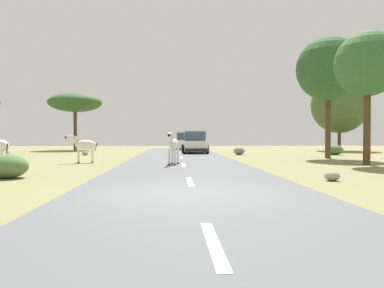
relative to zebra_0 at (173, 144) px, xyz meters
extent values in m
plane|color=olive|center=(0.15, -8.57, -1.00)|extent=(90.00, 90.00, 0.00)
cube|color=#56595B|center=(0.48, -8.57, -0.97)|extent=(6.00, 64.00, 0.05)
cube|color=silver|center=(0.48, -12.57, -0.94)|extent=(0.16, 2.00, 0.01)
cube|color=silver|center=(0.48, -6.57, -0.94)|extent=(0.16, 2.00, 0.01)
cube|color=silver|center=(0.48, -0.57, -0.94)|extent=(0.16, 2.00, 0.01)
cube|color=silver|center=(0.48, 5.43, -0.94)|extent=(0.16, 2.00, 0.01)
cube|color=silver|center=(0.48, 11.43, -0.94)|extent=(0.16, 2.00, 0.01)
cube|color=silver|center=(0.48, 17.43, -0.94)|extent=(0.16, 2.00, 0.01)
ellipsoid|color=silver|center=(0.02, 0.09, 0.02)|extent=(0.66, 1.16, 0.52)
cylinder|color=silver|center=(-0.19, -0.23, -0.57)|extent=(0.13, 0.13, 0.75)
cylinder|color=#28231E|center=(-0.19, -0.23, -0.92)|extent=(0.15, 0.15, 0.05)
cylinder|color=silver|center=(0.08, -0.29, -0.57)|extent=(0.13, 0.13, 0.75)
cylinder|color=#28231E|center=(0.08, -0.29, -0.92)|extent=(0.15, 0.15, 0.05)
cylinder|color=silver|center=(-0.04, 0.47, -0.57)|extent=(0.13, 0.13, 0.75)
cylinder|color=#28231E|center=(-0.04, 0.47, -0.92)|extent=(0.15, 0.15, 0.05)
cylinder|color=silver|center=(0.23, 0.41, -0.57)|extent=(0.13, 0.13, 0.75)
cylinder|color=#28231E|center=(0.23, 0.41, -0.92)|extent=(0.15, 0.15, 0.05)
cylinder|color=silver|center=(-0.09, -0.42, 0.29)|extent=(0.28, 0.42, 0.44)
cube|color=black|center=(-0.09, -0.42, 0.38)|extent=(0.12, 0.36, 0.30)
ellipsoid|color=silver|center=(-0.15, -0.67, 0.45)|extent=(0.30, 0.51, 0.24)
ellipsoid|color=black|center=(-0.19, -0.86, 0.43)|extent=(0.17, 0.19, 0.14)
cone|color=silver|center=(-0.19, -0.54, 0.57)|extent=(0.11, 0.11, 0.14)
cone|color=silver|center=(-0.05, -0.57, 0.57)|extent=(0.11, 0.11, 0.14)
cylinder|color=black|center=(0.14, 0.63, -0.08)|extent=(0.07, 0.16, 0.44)
ellipsoid|color=silver|center=(-7.25, -1.41, -0.02)|extent=(1.10, 1.08, 0.52)
cylinder|color=silver|center=(-7.41, -1.06, -0.62)|extent=(0.16, 0.16, 0.75)
cylinder|color=#28231E|center=(-7.41, -1.06, -0.97)|extent=(0.18, 0.18, 0.05)
cylinder|color=silver|center=(-6.89, -1.56, -0.62)|extent=(0.16, 0.16, 0.75)
cylinder|color=#28231E|center=(-6.89, -1.56, -0.97)|extent=(0.18, 0.18, 0.05)
cylinder|color=silver|center=(-7.09, -1.76, -0.62)|extent=(0.16, 0.16, 0.75)
cylinder|color=#28231E|center=(-7.09, -1.76, -0.97)|extent=(0.18, 0.18, 0.05)
cylinder|color=black|center=(-6.85, -1.79, -0.12)|extent=(0.14, 0.14, 0.45)
ellipsoid|color=silver|center=(-4.56, 1.95, -0.06)|extent=(1.13, 0.65, 0.50)
cylinder|color=silver|center=(-4.93, 2.01, -0.63)|extent=(0.13, 0.13, 0.72)
cylinder|color=#28231E|center=(-4.93, 2.01, -0.97)|extent=(0.15, 0.15, 0.05)
cylinder|color=silver|center=(-4.87, 1.74, -0.63)|extent=(0.13, 0.13, 0.72)
cylinder|color=#28231E|center=(-4.87, 1.74, -0.97)|extent=(0.15, 0.15, 0.05)
cylinder|color=silver|center=(-4.25, 2.16, -0.63)|extent=(0.13, 0.13, 0.72)
cylinder|color=#28231E|center=(-4.25, 2.16, -0.97)|extent=(0.15, 0.15, 0.05)
cylinder|color=silver|center=(-4.19, 1.90, -0.63)|extent=(0.13, 0.13, 0.72)
cylinder|color=#28231E|center=(-4.19, 1.90, -0.97)|extent=(0.15, 0.15, 0.05)
cylinder|color=silver|center=(-5.06, 1.84, 0.20)|extent=(0.41, 0.27, 0.43)
cube|color=black|center=(-5.06, 1.84, 0.28)|extent=(0.35, 0.11, 0.29)
ellipsoid|color=silver|center=(-5.30, 1.79, 0.35)|extent=(0.49, 0.29, 0.23)
ellipsoid|color=black|center=(-5.48, 1.74, 0.34)|extent=(0.19, 0.17, 0.14)
cone|color=silver|center=(-5.20, 1.88, 0.47)|extent=(0.10, 0.10, 0.13)
cone|color=silver|center=(-5.17, 1.75, 0.47)|extent=(0.10, 0.10, 0.13)
cylinder|color=black|center=(-4.05, 2.07, -0.16)|extent=(0.15, 0.07, 0.43)
cube|color=white|center=(1.21, 20.71, -0.37)|extent=(1.82, 4.21, 0.80)
cube|color=#334751|center=(1.21, 20.51, 0.41)|extent=(1.65, 2.21, 0.76)
cube|color=black|center=(1.22, 22.87, -0.64)|extent=(1.71, 0.17, 0.24)
cylinder|color=black|center=(2.11, 22.05, -0.61)|extent=(0.22, 0.68, 0.68)
cylinder|color=black|center=(0.31, 22.06, -0.61)|extent=(0.22, 0.68, 0.68)
cylinder|color=black|center=(2.10, 19.35, -0.61)|extent=(0.22, 0.68, 0.68)
cylinder|color=black|center=(0.30, 19.36, -0.61)|extent=(0.22, 0.68, 0.68)
cube|color=white|center=(1.75, 12.03, -0.37)|extent=(1.83, 4.21, 0.80)
cube|color=#334751|center=(1.75, 12.23, 0.41)|extent=(1.66, 2.21, 0.76)
cube|color=black|center=(1.76, 9.87, -0.64)|extent=(1.71, 0.17, 0.24)
cylinder|color=black|center=(0.86, 10.68, -0.61)|extent=(0.22, 0.68, 0.68)
cylinder|color=black|center=(2.66, 10.69, -0.61)|extent=(0.22, 0.68, 0.68)
cylinder|color=black|center=(0.84, 13.38, -0.61)|extent=(0.22, 0.68, 0.68)
cylinder|color=black|center=(2.64, 13.39, -0.61)|extent=(0.22, 0.68, 0.68)
cylinder|color=#4C3823|center=(16.20, 17.14, 0.13)|extent=(0.30, 0.30, 2.26)
sphere|color=#425B2D|center=(16.20, 17.14, 3.43)|extent=(5.42, 5.42, 5.42)
cylinder|color=#4C3823|center=(-9.99, 20.22, 0.96)|extent=(0.34, 0.34, 3.91)
ellipsoid|color=#2D5628|center=(-9.99, 20.22, 3.85)|extent=(5.35, 5.35, 1.87)
cylinder|color=#4C3823|center=(9.80, 5.24, 1.03)|extent=(0.35, 0.35, 4.06)
sphere|color=#2D5628|center=(9.80, 5.24, 4.66)|extent=(4.00, 4.00, 4.00)
cylinder|color=#4C3823|center=(9.40, -0.02, 0.82)|extent=(0.34, 0.34, 3.64)
sphere|color=#386633|center=(9.40, -0.02, 3.90)|extent=(3.13, 3.13, 3.13)
ellipsoid|color=#4C7038|center=(-5.41, -4.96, -0.61)|extent=(1.30, 1.17, 0.78)
ellipsoid|color=#4C7038|center=(12.05, 9.19, -0.62)|extent=(1.25, 1.13, 0.75)
ellipsoid|color=gray|center=(-6.45, 9.64, -0.85)|extent=(0.47, 0.41, 0.29)
ellipsoid|color=gray|center=(4.89, -6.18, -0.85)|extent=(0.47, 0.43, 0.30)
ellipsoid|color=gray|center=(4.98, 9.79, -0.71)|extent=(0.83, 0.79, 0.58)
camera|label=1|loc=(-0.01, -16.92, 0.36)|focal=33.48mm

